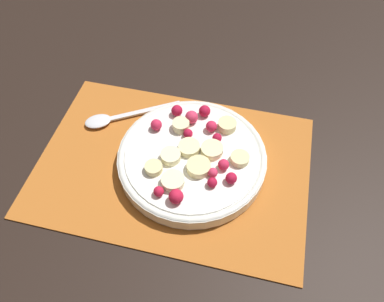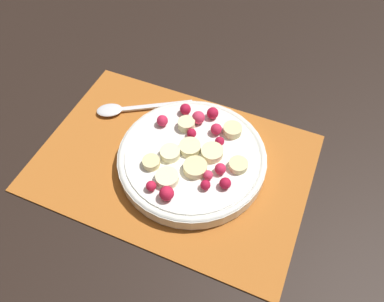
# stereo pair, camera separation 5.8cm
# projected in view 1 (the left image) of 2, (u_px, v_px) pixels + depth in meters

# --- Properties ---
(ground_plane) EXTENTS (3.00, 3.00, 0.00)m
(ground_plane) POSITION_uv_depth(u_px,v_px,m) (173.00, 166.00, 0.61)
(ground_plane) COLOR black
(placemat) EXTENTS (0.44, 0.30, 0.01)m
(placemat) POSITION_uv_depth(u_px,v_px,m) (173.00, 165.00, 0.61)
(placemat) COLOR #B26023
(placemat) RESTS_ON ground_plane
(fruit_bowl) EXTENTS (0.24, 0.24, 0.05)m
(fruit_bowl) POSITION_uv_depth(u_px,v_px,m) (192.00, 157.00, 0.60)
(fruit_bowl) COLOR silver
(fruit_bowl) RESTS_ON placemat
(spoon) EXTENTS (0.16, 0.11, 0.01)m
(spoon) POSITION_uv_depth(u_px,v_px,m) (112.00, 118.00, 0.66)
(spoon) COLOR silver
(spoon) RESTS_ON placemat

